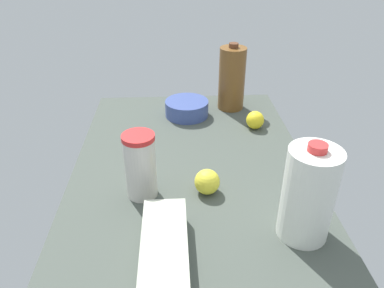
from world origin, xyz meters
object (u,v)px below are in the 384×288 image
(egg_carton, at_px, (165,253))
(milk_jug, at_px, (308,194))
(chocolate_milk_jug, at_px, (232,78))
(tumbler_cup, at_px, (140,166))
(lemon_loose, at_px, (255,120))
(mixing_bowl, at_px, (188,108))
(lemon_far_back, at_px, (207,182))

(egg_carton, xyz_separation_m, milk_jug, (0.08, -0.34, 0.09))
(egg_carton, height_order, chocolate_milk_jug, chocolate_milk_jug)
(chocolate_milk_jug, bearing_deg, tumbler_cup, 149.69)
(tumbler_cup, relative_size, lemon_loose, 2.88)
(lemon_loose, bearing_deg, mixing_bowl, 63.65)
(tumbler_cup, relative_size, lemon_far_back, 2.65)
(egg_carton, xyz_separation_m, mixing_bowl, (0.78, -0.09, -0.00))
(lemon_far_back, bearing_deg, tumbler_cup, 89.55)
(chocolate_milk_jug, bearing_deg, egg_carton, 162.19)
(chocolate_milk_jug, bearing_deg, milk_jug, -174.44)
(milk_jug, relative_size, lemon_loose, 3.84)
(milk_jug, bearing_deg, lemon_loose, 0.74)
(lemon_far_back, bearing_deg, lemon_loose, -29.26)
(lemon_far_back, xyz_separation_m, lemon_loose, (0.39, -0.22, -0.00))
(mixing_bowl, bearing_deg, tumbler_cup, 163.19)
(lemon_far_back, bearing_deg, chocolate_milk_jug, -14.59)
(egg_carton, bearing_deg, tumbler_cup, 14.17)
(tumbler_cup, bearing_deg, lemon_loose, -46.30)
(milk_jug, bearing_deg, mixing_bowl, 20.46)
(egg_carton, bearing_deg, mixing_bowl, -6.59)
(mixing_bowl, height_order, lemon_far_back, lemon_far_back)
(milk_jug, bearing_deg, egg_carton, 103.60)
(milk_jug, bearing_deg, chocolate_milk_jug, 5.56)
(mixing_bowl, relative_size, lemon_loose, 2.56)
(milk_jug, xyz_separation_m, mixing_bowl, (0.69, 0.26, -0.09))
(milk_jug, height_order, chocolate_milk_jug, chocolate_milk_jug)
(milk_jug, height_order, mixing_bowl, milk_jug)
(egg_carton, xyz_separation_m, chocolate_milk_jug, (0.84, -0.27, 0.10))
(mixing_bowl, relative_size, lemon_far_back, 2.36)
(mixing_bowl, distance_m, lemon_loose, 0.28)
(chocolate_milk_jug, distance_m, lemon_far_back, 0.61)
(egg_carton, bearing_deg, milk_jug, -76.60)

